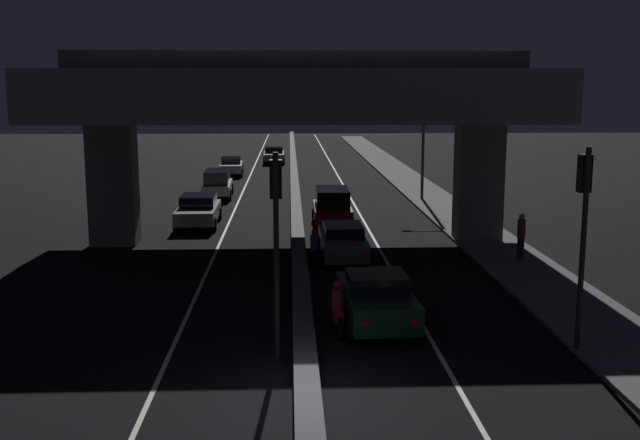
# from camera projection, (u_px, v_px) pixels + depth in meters

# --- Properties ---
(ground_plane) EXTENTS (200.00, 200.00, 0.00)m
(ground_plane) POSITION_uv_depth(u_px,v_px,m) (308.00, 405.00, 16.02)
(ground_plane) COLOR black
(lane_line_left_inner) EXTENTS (0.12, 126.00, 0.00)m
(lane_line_left_inner) POSITION_uv_depth(u_px,v_px,m) (244.00, 190.00, 50.33)
(lane_line_left_inner) COLOR beige
(lane_line_left_inner) RESTS_ON ground_plane
(lane_line_right_inner) EXTENTS (0.12, 126.00, 0.00)m
(lane_line_right_inner) POSITION_uv_depth(u_px,v_px,m) (346.00, 189.00, 50.61)
(lane_line_right_inner) COLOR beige
(lane_line_right_inner) RESTS_ON ground_plane
(median_divider) EXTENTS (0.58, 126.00, 0.38)m
(median_divider) POSITION_uv_depth(u_px,v_px,m) (295.00, 187.00, 50.43)
(median_divider) COLOR #4C4C51
(median_divider) RESTS_ON ground_plane
(sidewalk_right) EXTENTS (2.96, 126.00, 0.12)m
(sidewalk_right) POSITION_uv_depth(u_px,v_px,m) (438.00, 203.00, 43.91)
(sidewalk_right) COLOR #5B5956
(sidewalk_right) RESTS_ON ground_plane
(elevated_overpass) EXTENTS (19.93, 12.48, 8.30)m
(elevated_overpass) POSITION_uv_depth(u_px,v_px,m) (297.00, 100.00, 32.01)
(elevated_overpass) COLOR gray
(elevated_overpass) RESTS_ON ground_plane
(traffic_light_left_of_median) EXTENTS (0.30, 0.49, 5.18)m
(traffic_light_left_of_median) POSITION_uv_depth(u_px,v_px,m) (276.00, 219.00, 18.41)
(traffic_light_left_of_median) COLOR black
(traffic_light_left_of_median) RESTS_ON ground_plane
(traffic_light_right_of_median) EXTENTS (0.30, 0.49, 5.28)m
(traffic_light_right_of_median) POSITION_uv_depth(u_px,v_px,m) (583.00, 214.00, 18.71)
(traffic_light_right_of_median) COLOR black
(traffic_light_right_of_median) RESTS_ON ground_plane
(street_lamp) EXTENTS (2.13, 0.32, 7.45)m
(street_lamp) POSITION_uv_depth(u_px,v_px,m) (418.00, 127.00, 44.79)
(street_lamp) COLOR #2D2D30
(street_lamp) RESTS_ON ground_plane
(car_dark_green_lead) EXTENTS (2.17, 4.35, 1.54)m
(car_dark_green_lead) POSITION_uv_depth(u_px,v_px,m) (376.00, 299.00, 21.33)
(car_dark_green_lead) COLOR black
(car_dark_green_lead) RESTS_ON ground_plane
(car_grey_second) EXTENTS (1.89, 4.49, 1.47)m
(car_grey_second) POSITION_uv_depth(u_px,v_px,m) (343.00, 241.00, 29.49)
(car_grey_second) COLOR #515459
(car_grey_second) RESTS_ON ground_plane
(car_dark_red_third) EXTENTS (1.99, 4.22, 1.87)m
(car_dark_red_third) POSITION_uv_depth(u_px,v_px,m) (332.00, 207.00, 36.76)
(car_dark_red_third) COLOR #591414
(car_dark_red_third) RESTS_ON ground_plane
(car_silver_lead_oncoming) EXTENTS (2.09, 4.75, 1.50)m
(car_silver_lead_oncoming) POSITION_uv_depth(u_px,v_px,m) (198.00, 210.00, 37.16)
(car_silver_lead_oncoming) COLOR gray
(car_silver_lead_oncoming) RESTS_ON ground_plane
(car_white_second_oncoming) EXTENTS (1.96, 4.67, 1.70)m
(car_white_second_oncoming) POSITION_uv_depth(u_px,v_px,m) (217.00, 183.00, 46.74)
(car_white_second_oncoming) COLOR silver
(car_white_second_oncoming) RESTS_ON ground_plane
(car_white_third_oncoming) EXTENTS (1.99, 4.43, 1.45)m
(car_white_third_oncoming) POSITION_uv_depth(u_px,v_px,m) (231.00, 166.00, 58.81)
(car_white_third_oncoming) COLOR silver
(car_white_third_oncoming) RESTS_ON ground_plane
(car_silver_fourth_oncoming) EXTENTS (2.01, 4.82, 1.43)m
(car_silver_fourth_oncoming) POSITION_uv_depth(u_px,v_px,m) (274.00, 155.00, 68.66)
(car_silver_fourth_oncoming) COLOR gray
(car_silver_fourth_oncoming) RESTS_ON ground_plane
(motorcycle_red_filtering_near) EXTENTS (0.34, 1.89, 1.48)m
(motorcycle_red_filtering_near) POSITION_uv_depth(u_px,v_px,m) (337.00, 311.00, 20.68)
(motorcycle_red_filtering_near) COLOR black
(motorcycle_red_filtering_near) RESTS_ON ground_plane
(motorcycle_black_filtering_mid) EXTENTS (0.34, 1.76, 1.46)m
(motorcycle_black_filtering_mid) POSITION_uv_depth(u_px,v_px,m) (314.00, 250.00, 28.50)
(motorcycle_black_filtering_mid) COLOR black
(motorcycle_black_filtering_mid) RESTS_ON ground_plane
(pedestrian_on_sidewalk) EXTENTS (0.32, 0.32, 1.81)m
(pedestrian_on_sidewalk) POSITION_uv_depth(u_px,v_px,m) (521.00, 236.00, 29.07)
(pedestrian_on_sidewalk) COLOR black
(pedestrian_on_sidewalk) RESTS_ON sidewalk_right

